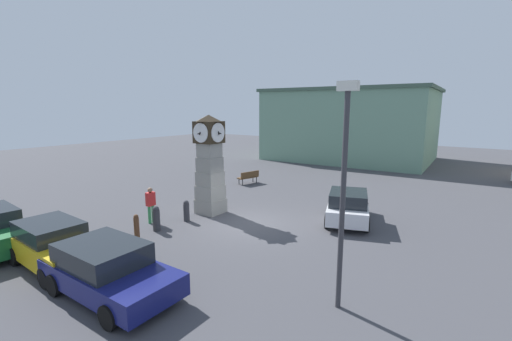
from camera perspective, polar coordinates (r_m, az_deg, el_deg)
ground_plane at (r=16.08m, az=-1.28°, el=-8.88°), size 84.62×84.62×0.00m
clock_tower at (r=17.32m, az=-7.72°, el=0.91°), size 1.51×1.51×4.98m
bollard_near_tower at (r=17.54m, az=-8.52°, el=-5.73°), size 0.29×0.29×0.93m
bollard_mid_row at (r=16.65m, az=-11.53°, el=-6.55°), size 0.28×0.28×1.02m
bollard_far_row at (r=15.67m, az=-16.28°, el=-7.65°), size 0.32×0.32×1.12m
bollard_end_row at (r=14.85m, az=-19.28°, el=-8.89°), size 0.21×0.21×1.08m
car_near_tower at (r=13.63m, az=-30.66°, el=-10.52°), size 4.08×1.99×1.52m
car_by_building at (r=11.01m, az=-23.42°, el=-14.88°), size 4.35×2.11×1.50m
car_silver_hatch at (r=16.70m, az=15.07°, el=-5.75°), size 2.93×4.24×1.51m
bench at (r=24.24m, az=-1.24°, el=-1.00°), size 0.92×1.68×0.90m
pedestrian_near_bench at (r=16.68m, az=-17.14°, el=-5.16°), size 0.25×0.41×1.69m
street_lamp_near_road at (r=8.93m, az=14.39°, el=-1.86°), size 0.50×0.24×5.95m
warehouse_blue_far at (r=37.41m, az=15.55°, el=7.41°), size 16.35×12.34×7.20m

